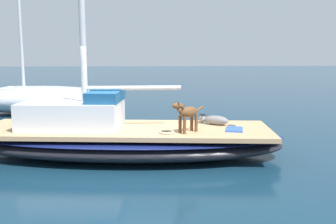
% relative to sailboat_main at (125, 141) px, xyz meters
% --- Properties ---
extents(ground_plane, '(120.00, 120.00, 0.00)m').
position_rel_sailboat_main_xyz_m(ground_plane, '(0.00, 0.00, -0.34)').
color(ground_plane, '#143347').
extents(sailboat_main, '(3.33, 7.48, 0.66)m').
position_rel_sailboat_main_xyz_m(sailboat_main, '(0.00, 0.00, 0.00)').
color(sailboat_main, black).
rests_on(sailboat_main, ground).
extents(cabin_house, '(1.64, 2.37, 0.84)m').
position_rel_sailboat_main_xyz_m(cabin_house, '(0.14, 1.11, 0.67)').
color(cabin_house, silver).
rests_on(cabin_house, sailboat_main).
extents(dog_grey, '(0.63, 0.82, 0.22)m').
position_rel_sailboat_main_xyz_m(dog_grey, '(0.20, -2.14, 0.43)').
color(dog_grey, gray).
rests_on(dog_grey, sailboat_main).
extents(dog_brown, '(0.66, 0.78, 0.70)m').
position_rel_sailboat_main_xyz_m(dog_brown, '(-0.65, -1.36, 0.75)').
color(dog_brown, brown).
rests_on(dog_brown, sailboat_main).
extents(deck_winch, '(0.16, 0.16, 0.21)m').
position_rel_sailboat_main_xyz_m(deck_winch, '(0.50, -1.89, 0.42)').
color(deck_winch, '#B7B7BC').
rests_on(deck_winch, sailboat_main).
extents(coiled_rope, '(0.32, 0.32, 0.04)m').
position_rel_sailboat_main_xyz_m(coiled_rope, '(-0.67, -0.92, 0.35)').
color(coiled_rope, beige).
rests_on(coiled_rope, sailboat_main).
extents(deck_towel, '(0.63, 0.49, 0.03)m').
position_rel_sailboat_main_xyz_m(deck_towel, '(-0.45, -2.45, 0.34)').
color(deck_towel, blue).
rests_on(deck_towel, sailboat_main).
extents(moored_boat_starboard_side, '(3.04, 6.77, 8.23)m').
position_rel_sailboat_main_xyz_m(moored_boat_starboard_side, '(6.58, 3.55, 0.23)').
color(moored_boat_starboard_side, '#B2B7C1').
rests_on(moored_boat_starboard_side, ground).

